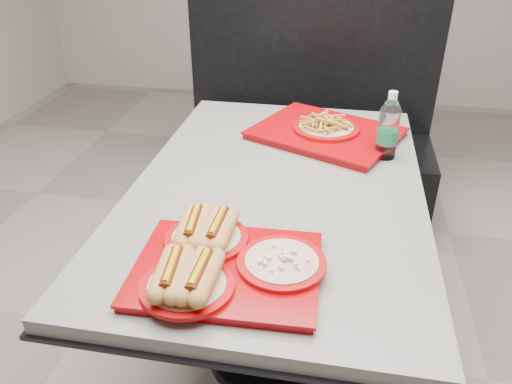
% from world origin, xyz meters
% --- Properties ---
extents(ground, '(6.00, 6.00, 0.00)m').
position_xyz_m(ground, '(0.00, 0.00, 0.00)').
color(ground, gray).
rests_on(ground, ground).
extents(diner_table, '(0.92, 1.42, 0.75)m').
position_xyz_m(diner_table, '(0.00, 0.00, 0.58)').
color(diner_table, black).
rests_on(diner_table, ground).
extents(booth_bench, '(1.30, 0.57, 1.35)m').
position_xyz_m(booth_bench, '(0.00, 1.09, 0.40)').
color(booth_bench, black).
rests_on(booth_bench, ground).
extents(tray_near, '(0.46, 0.40, 0.10)m').
position_xyz_m(tray_near, '(-0.07, -0.47, 0.79)').
color(tray_near, '#940408').
rests_on(tray_near, diner_table).
extents(tray_far, '(0.63, 0.57, 0.10)m').
position_xyz_m(tray_far, '(0.13, 0.39, 0.78)').
color(tray_far, '#940408').
rests_on(tray_far, diner_table).
extents(water_bottle, '(0.07, 0.07, 0.24)m').
position_xyz_m(water_bottle, '(0.34, 0.25, 0.85)').
color(water_bottle, silver).
rests_on(water_bottle, diner_table).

